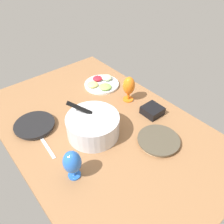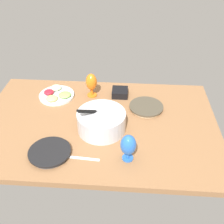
{
  "view_description": "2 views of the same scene",
  "coord_description": "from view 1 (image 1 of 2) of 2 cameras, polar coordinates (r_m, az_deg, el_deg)",
  "views": [
    {
      "loc": [
        -82.66,
        59.26,
        96.47
      ],
      "look_at": [
        -0.96,
        -8.96,
        6.56
      ],
      "focal_mm": 35.84,
      "sensor_mm": 36.0,
      "label": 1
    },
    {
      "loc": [
        -19.37,
        138.1,
        113.16
      ],
      "look_at": [
        -9.33,
        -2.85,
        6.56
      ],
      "focal_mm": 42.7,
      "sensor_mm": 36.0,
      "label": 2
    }
  ],
  "objects": [
    {
      "name": "fork_by_right_plate",
      "position": [
        1.32,
        -16.1,
        -8.75
      ],
      "size": [
        18.08,
        3.1,
        0.6
      ],
      "primitive_type": "cube",
      "rotation": [
        0.0,
        0.0,
        -0.07
      ],
      "color": "silver",
      "rests_on": "ground_plane"
    },
    {
      "name": "dinner_plate_right",
      "position": [
        1.46,
        -19.12,
        -3.24
      ],
      "size": [
        24.72,
        24.72,
        2.81
      ],
      "color": "#4C4C51",
      "rests_on": "ground_plane"
    },
    {
      "name": "hurricane_glass_blue",
      "position": [
        1.1,
        -10.11,
        -12.63
      ],
      "size": [
        8.96,
        8.96,
        17.18
      ],
      "color": "blue",
      "rests_on": "ground_plane"
    },
    {
      "name": "hurricane_glass_orange",
      "position": [
        1.54,
        4.31,
        6.5
      ],
      "size": [
        8.43,
        8.43,
        18.63
      ],
      "color": "orange",
      "rests_on": "ground_plane"
    },
    {
      "name": "square_bowl_black",
      "position": [
        1.49,
        10.26,
        0.45
      ],
      "size": [
        12.0,
        12.0,
        5.26
      ],
      "color": "black",
      "rests_on": "ground_plane"
    },
    {
      "name": "ground_plane",
      "position": [
        1.42,
        -3.04,
        -3.96
      ],
      "size": [
        160.0,
        104.0,
        4.0
      ],
      "primitive_type": "cube",
      "color": "#8C603D"
    },
    {
      "name": "fruit_platter",
      "position": [
        1.74,
        -2.71,
        7.3
      ],
      "size": [
        26.49,
        26.49,
        5.46
      ],
      "color": "silver",
      "rests_on": "ground_plane"
    },
    {
      "name": "dinner_plate_left",
      "position": [
        1.32,
        11.78,
        -7.15
      ],
      "size": [
        24.23,
        24.23,
        2.69
      ],
      "color": "beige",
      "rests_on": "ground_plane"
    },
    {
      "name": "mixing_bowl",
      "position": [
        1.3,
        -4.88,
        -3.32
      ],
      "size": [
        30.88,
        30.88,
        20.39
      ],
      "color": "silver",
      "rests_on": "ground_plane"
    }
  ]
}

